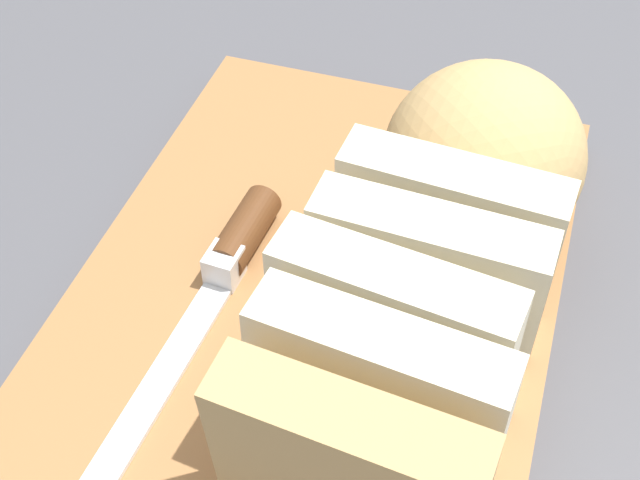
{
  "coord_description": "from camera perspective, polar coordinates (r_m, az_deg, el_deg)",
  "views": [
    {
      "loc": [
        0.31,
        0.12,
        0.4
      ],
      "look_at": [
        0.0,
        0.0,
        0.05
      ],
      "focal_mm": 49.44,
      "sensor_mm": 36.0,
      "label": 1
    }
  ],
  "objects": [
    {
      "name": "crumb_near_knife",
      "position": [
        0.46,
        4.51,
        -7.88
      ],
      "size": [
        0.01,
        0.01,
        0.01
      ],
      "primitive_type": "sphere",
      "color": "#996633",
      "rests_on": "cutting_board"
    },
    {
      "name": "cutting_board",
      "position": [
        0.51,
        0.0,
        -3.15
      ],
      "size": [
        0.38,
        0.28,
        0.02
      ],
      "primitive_type": "cube",
      "rotation": [
        0.0,
        0.0,
        0.05
      ],
      "color": "#9E6B3D",
      "rests_on": "ground_plane"
    },
    {
      "name": "bread_knife",
      "position": [
        0.5,
        -6.34,
        -1.95
      ],
      "size": [
        0.25,
        0.02,
        0.02
      ],
      "rotation": [
        0.0,
        0.0,
        -0.01
      ],
      "color": "silver",
      "rests_on": "cutting_board"
    },
    {
      "name": "ground_plane",
      "position": [
        0.52,
        0.0,
        -3.92
      ],
      "size": [
        3.0,
        3.0,
        0.0
      ],
      "primitive_type": "plane",
      "color": "#4C4C51"
    },
    {
      "name": "crumb_near_loaf",
      "position": [
        0.52,
        3.05,
        -0.19
      ],
      "size": [
        0.0,
        0.0,
        0.0
      ],
      "primitive_type": "sphere",
      "color": "#996633",
      "rests_on": "cutting_board"
    },
    {
      "name": "bread_loaf",
      "position": [
        0.45,
        7.94,
        -0.6
      ],
      "size": [
        0.3,
        0.13,
        0.11
      ],
      "rotation": [
        0.0,
        0.0,
        -0.04
      ],
      "color": "tan",
      "rests_on": "cutting_board"
    }
  ]
}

